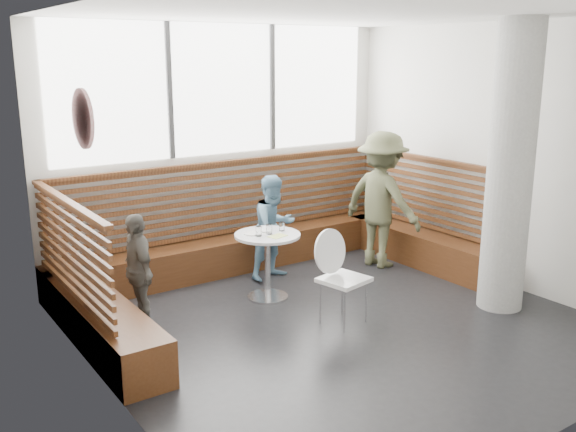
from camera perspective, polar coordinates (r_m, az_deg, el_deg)
room at (r=6.50m, az=4.99°, el=3.38°), size 5.00×5.00×3.20m
booth at (r=8.19m, az=-3.07°, el=-2.93°), size 5.00×2.50×1.44m
concrete_column at (r=7.43m, az=19.16°, el=3.99°), size 0.50×0.50×3.20m
wall_art at (r=5.58m, az=-17.78°, el=8.24°), size 0.03×0.50×0.50m
cafe_table at (r=7.51m, az=-1.83°, el=-3.24°), size 0.77×0.77×0.79m
cafe_chair at (r=6.88m, az=4.60°, el=-4.69°), size 0.48×0.47×1.01m
adult_man at (r=8.70m, az=8.34°, el=1.43°), size 0.88×1.29×1.84m
child_back at (r=8.17m, az=-1.23°, el=-1.00°), size 0.73×0.62×1.35m
child_left at (r=6.91m, az=-13.20°, el=-4.76°), size 0.36×0.74×1.23m
plate_near at (r=7.44m, az=-3.21°, el=-1.56°), size 0.20×0.20×0.01m
plate_far at (r=7.58m, az=-2.17°, el=-1.25°), size 0.20×0.20×0.01m
glass_left at (r=7.35m, az=-2.61°, el=-1.36°), size 0.07×0.07×0.11m
glass_mid at (r=7.43m, az=-1.69°, el=-1.17°), size 0.07×0.07×0.12m
glass_right at (r=7.56m, az=-0.57°, el=-0.93°), size 0.07×0.07×0.10m
menu_card at (r=7.35m, az=-0.93°, el=-1.80°), size 0.24×0.20×0.00m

